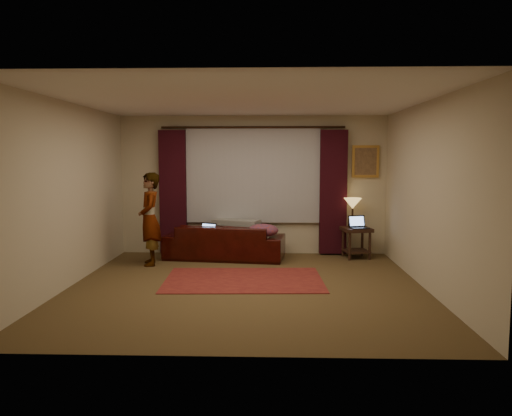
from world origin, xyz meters
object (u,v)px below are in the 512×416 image
(sofa, at_px, (225,235))
(laptop_table, at_px, (359,222))
(laptop_sofa, at_px, (205,230))
(tiffany_lamp, at_px, (352,212))
(end_table, at_px, (356,243))
(person, at_px, (150,219))

(sofa, bearing_deg, laptop_table, -172.58)
(laptop_sofa, bearing_deg, laptop_table, 28.98)
(sofa, distance_m, tiffany_lamp, 2.38)
(end_table, bearing_deg, sofa, -177.00)
(laptop_sofa, distance_m, end_table, 2.75)
(person, bearing_deg, laptop_table, 83.13)
(sofa, height_order, person, person)
(tiffany_lamp, xyz_separation_m, person, (-3.55, -0.85, -0.04))
(laptop_sofa, bearing_deg, sofa, 51.73)
(tiffany_lamp, height_order, laptop_table, tiffany_lamp)
(laptop_sofa, bearing_deg, tiffany_lamp, 34.82)
(laptop_sofa, height_order, end_table, laptop_sofa)
(end_table, xyz_separation_m, tiffany_lamp, (-0.05, 0.16, 0.54))
(tiffany_lamp, bearing_deg, end_table, -71.55)
(sofa, relative_size, laptop_sofa, 6.41)
(laptop_table, bearing_deg, laptop_sofa, 168.32)
(sofa, distance_m, person, 1.39)
(laptop_sofa, xyz_separation_m, tiffany_lamp, (2.67, 0.45, 0.28))
(tiffany_lamp, relative_size, laptop_table, 1.56)
(tiffany_lamp, bearing_deg, person, -166.49)
(end_table, bearing_deg, laptop_sofa, -173.89)
(end_table, height_order, laptop_table, laptop_table)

